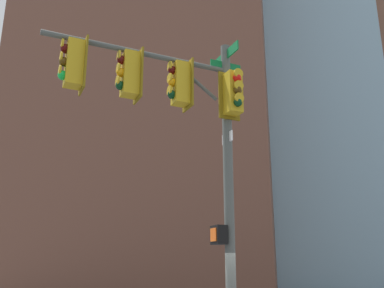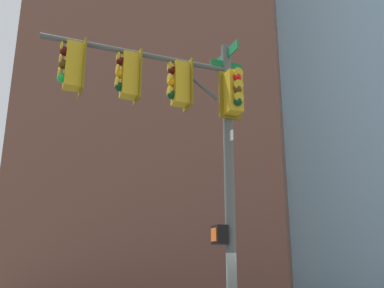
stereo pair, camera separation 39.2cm
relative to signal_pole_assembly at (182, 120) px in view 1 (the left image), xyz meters
name	(u,v)px [view 1 (the left image)]	position (x,y,z in m)	size (l,w,h in m)	color
signal_pole_assembly	(182,120)	(0.00, 0.00, 0.00)	(3.94, 3.06, 7.43)	#4C514C
building_brick_nearside	(157,6)	(-9.67, 30.16, 24.18)	(22.39, 19.05, 59.03)	brown
building_brick_midblock	(304,152)	(5.89, 51.38, 12.75)	(23.64, 19.19, 36.17)	brown
building_glass_tower	(253,59)	(-0.27, 44.75, 24.36)	(26.17, 25.74, 59.38)	#8CB2C6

